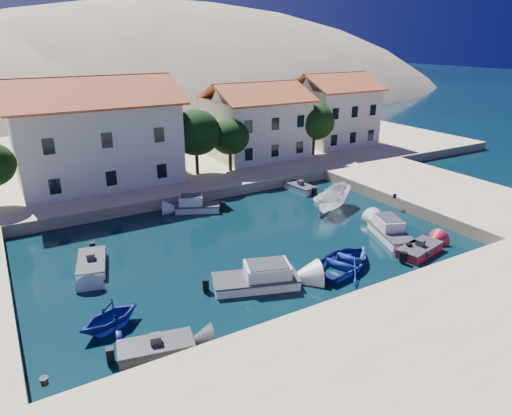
# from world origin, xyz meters

# --- Properties ---
(ground) EXTENTS (400.00, 400.00, 0.00)m
(ground) POSITION_xyz_m (0.00, 0.00, 0.00)
(ground) COLOR black
(ground) RESTS_ON ground
(quay_south) EXTENTS (52.00, 12.00, 1.00)m
(quay_south) POSITION_xyz_m (0.00, -6.00, 0.50)
(quay_south) COLOR tan
(quay_south) RESTS_ON ground
(quay_east) EXTENTS (11.00, 20.00, 1.00)m
(quay_east) POSITION_xyz_m (20.50, 10.00, 0.50)
(quay_east) COLOR tan
(quay_east) RESTS_ON ground
(quay_north) EXTENTS (80.00, 36.00, 1.00)m
(quay_north) POSITION_xyz_m (2.00, 38.00, 0.50)
(quay_north) COLOR tan
(quay_north) RESTS_ON ground
(hills) EXTENTS (254.00, 176.00, 99.00)m
(hills) POSITION_xyz_m (20.64, 123.62, -23.40)
(hills) COLOR gray
(hills) RESTS_ON ground
(building_left) EXTENTS (14.70, 9.45, 9.70)m
(building_left) POSITION_xyz_m (-6.00, 28.00, 5.94)
(building_left) COLOR silver
(building_left) RESTS_ON quay_north
(building_mid) EXTENTS (10.50, 8.40, 8.30)m
(building_mid) POSITION_xyz_m (12.00, 29.00, 5.22)
(building_mid) COLOR silver
(building_mid) RESTS_ON quay_north
(building_right) EXTENTS (9.45, 8.40, 8.80)m
(building_right) POSITION_xyz_m (24.00, 30.00, 5.47)
(building_right) COLOR silver
(building_right) RESTS_ON quay_north
(trees) EXTENTS (37.30, 5.30, 6.45)m
(trees) POSITION_xyz_m (4.51, 25.46, 4.84)
(trees) COLOR #382314
(trees) RESTS_ON quay_north
(bollards) EXTENTS (29.36, 9.56, 0.30)m
(bollards) POSITION_xyz_m (2.80, 3.87, 1.15)
(bollards) COLOR black
(bollards) RESTS_ON ground
(motorboat_grey_sw) EXTENTS (3.75, 2.25, 1.25)m
(motorboat_grey_sw) POSITION_xyz_m (-9.48, 1.64, 0.30)
(motorboat_grey_sw) COLOR #37373C
(motorboat_grey_sw) RESTS_ON ground
(cabin_cruiser_south) EXTENTS (5.53, 3.70, 1.60)m
(cabin_cruiser_south) POSITION_xyz_m (-2.28, 4.68, 0.48)
(cabin_cruiser_south) COLOR white
(cabin_cruiser_south) RESTS_ON ground
(rowboat_south) EXTENTS (6.32, 5.40, 1.11)m
(rowboat_south) POSITION_xyz_m (3.82, 3.81, 0.00)
(rowboat_south) COLOR navy
(rowboat_south) RESTS_ON ground
(motorboat_red_se) EXTENTS (3.88, 2.35, 1.25)m
(motorboat_red_se) POSITION_xyz_m (9.66, 2.77, 0.30)
(motorboat_red_se) COLOR maroon
(motorboat_red_se) RESTS_ON ground
(cabin_cruiser_east) EXTENTS (3.33, 4.93, 1.60)m
(cabin_cruiser_east) POSITION_xyz_m (9.87, 5.61, 0.48)
(cabin_cruiser_east) COLOR white
(cabin_cruiser_east) RESTS_ON ground
(boat_east) EXTENTS (5.62, 3.98, 2.04)m
(boat_east) POSITION_xyz_m (9.86, 12.56, 0.00)
(boat_east) COLOR white
(boat_east) RESTS_ON ground
(motorboat_white_ne) EXTENTS (1.87, 3.46, 1.25)m
(motorboat_white_ne) POSITION_xyz_m (10.59, 18.13, 0.30)
(motorboat_white_ne) COLOR white
(motorboat_white_ne) RESTS_ON ground
(rowboat_west) EXTENTS (4.05, 3.77, 1.74)m
(rowboat_west) POSITION_xyz_m (-10.85, 4.76, 0.00)
(rowboat_west) COLOR navy
(rowboat_west) RESTS_ON ground
(motorboat_white_west) EXTENTS (2.57, 4.16, 1.25)m
(motorboat_white_west) POSITION_xyz_m (-10.28, 12.01, 0.29)
(motorboat_white_west) COLOR white
(motorboat_white_west) RESTS_ON ground
(cabin_cruiser_north) EXTENTS (4.07, 3.04, 1.60)m
(cabin_cruiser_north) POSITION_xyz_m (-0.27, 18.06, 0.48)
(cabin_cruiser_north) COLOR white
(cabin_cruiser_north) RESTS_ON ground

